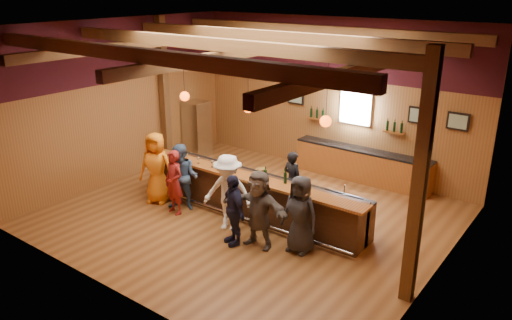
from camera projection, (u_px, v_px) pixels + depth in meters
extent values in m
plane|color=brown|center=(249.00, 215.00, 12.22)|extent=(9.00, 9.00, 0.00)
cube|color=brown|center=(332.00, 97.00, 14.49)|extent=(9.00, 0.04, 4.50)
cube|color=brown|center=(105.00, 178.00, 8.44)|extent=(9.00, 0.04, 4.50)
cube|color=brown|center=(121.00, 101.00, 13.99)|extent=(0.04, 8.00, 4.50)
cube|color=brown|center=(447.00, 167.00, 8.94)|extent=(0.04, 8.00, 4.50)
cube|color=brown|center=(248.00, 26.00, 10.71)|extent=(9.00, 8.00, 0.04)
cube|color=#350E15|center=(334.00, 48.00, 14.00)|extent=(9.00, 0.01, 1.70)
cube|color=#350E15|center=(117.00, 50.00, 13.51)|extent=(0.01, 8.00, 1.70)
cube|color=#350E15|center=(457.00, 90.00, 8.48)|extent=(0.01, 8.00, 1.70)
cube|color=#513217|center=(164.00, 92.00, 15.04)|extent=(0.22, 0.22, 4.50)
cube|color=#513217|center=(420.00, 182.00, 8.26)|extent=(0.22, 0.22, 4.50)
cube|color=#513217|center=(141.00, 55.00, 8.54)|extent=(8.80, 0.20, 0.25)
cube|color=#513217|center=(218.00, 44.00, 10.05)|extent=(8.80, 0.20, 0.25)
cube|color=#513217|center=(274.00, 36.00, 11.57)|extent=(8.80, 0.20, 0.25)
cube|color=#513217|center=(317.00, 30.00, 13.08)|extent=(8.80, 0.20, 0.25)
cube|color=#513217|center=(154.00, 43.00, 12.58)|extent=(0.18, 7.80, 0.22)
cube|color=#513217|center=(248.00, 52.00, 10.89)|extent=(0.18, 7.80, 0.22)
cube|color=#513217|center=(376.00, 64.00, 9.21)|extent=(0.18, 7.80, 0.22)
cube|color=black|center=(249.00, 195.00, 12.04)|extent=(6.00, 0.60, 1.05)
cube|color=brown|center=(244.00, 176.00, 11.72)|extent=(6.30, 0.50, 0.06)
cube|color=black|center=(258.00, 175.00, 12.20)|extent=(6.00, 0.48, 0.05)
cube|color=black|center=(258.00, 193.00, 12.36)|extent=(6.00, 0.48, 0.90)
cube|color=silver|center=(330.00, 197.00, 11.09)|extent=(0.45, 0.40, 0.14)
cube|color=silver|center=(351.00, 202.00, 10.81)|extent=(0.45, 0.40, 0.14)
cylinder|color=silver|center=(238.00, 216.00, 11.85)|extent=(6.00, 0.06, 0.06)
cube|color=brown|center=(361.00, 166.00, 14.21)|extent=(4.00, 0.50, 0.90)
cube|color=black|center=(362.00, 150.00, 14.05)|extent=(4.00, 0.52, 0.05)
cube|color=silver|center=(356.00, 108.00, 14.07)|extent=(0.95, 0.08, 0.95)
cube|color=white|center=(355.00, 108.00, 14.03)|extent=(0.78, 0.01, 0.78)
cube|color=black|center=(296.00, 97.00, 15.17)|extent=(0.55, 0.04, 0.45)
cube|color=silver|center=(295.00, 97.00, 15.15)|extent=(0.45, 0.01, 0.35)
cube|color=black|center=(419.00, 115.00, 13.03)|extent=(0.55, 0.04, 0.45)
cube|color=silver|center=(418.00, 116.00, 13.01)|extent=(0.45, 0.01, 0.35)
cube|color=black|center=(458.00, 121.00, 12.47)|extent=(0.55, 0.04, 0.45)
cube|color=silver|center=(458.00, 122.00, 12.45)|extent=(0.45, 0.01, 0.35)
cube|color=brown|center=(317.00, 119.00, 14.86)|extent=(0.60, 0.18, 0.04)
cylinder|color=black|center=(311.00, 113.00, 14.92)|extent=(0.07, 0.07, 0.26)
cylinder|color=black|center=(317.00, 114.00, 14.81)|extent=(0.07, 0.07, 0.26)
cylinder|color=black|center=(323.00, 115.00, 14.69)|extent=(0.07, 0.07, 0.26)
cube|color=brown|center=(394.00, 132.00, 13.51)|extent=(0.60, 0.18, 0.04)
cylinder|color=black|center=(387.00, 126.00, 13.57)|extent=(0.07, 0.07, 0.26)
cylinder|color=black|center=(394.00, 127.00, 13.46)|extent=(0.07, 0.07, 0.26)
cylinder|color=black|center=(402.00, 128.00, 13.35)|extent=(0.07, 0.07, 0.26)
cylinder|color=black|center=(183.00, 71.00, 12.23)|extent=(0.01, 0.01, 1.25)
sphere|color=#F0490C|center=(185.00, 96.00, 12.44)|extent=(0.24, 0.24, 0.24)
cylinder|color=black|center=(248.00, 80.00, 11.10)|extent=(0.01, 0.01, 1.25)
sphere|color=#F0490C|center=(248.00, 108.00, 11.31)|extent=(0.24, 0.24, 0.24)
cylinder|color=black|center=(327.00, 91.00, 9.98)|extent=(0.01, 0.01, 1.25)
sphere|color=#F0490C|center=(326.00, 121.00, 10.19)|extent=(0.24, 0.24, 0.24)
cube|color=silver|center=(197.00, 129.00, 16.19)|extent=(0.70, 0.70, 1.80)
imported|color=orange|center=(156.00, 168.00, 12.70)|extent=(1.05, 0.86, 1.86)
imported|color=maroon|center=(174.00, 182.00, 12.09)|extent=(0.63, 0.46, 1.61)
imported|color=#425F84|center=(183.00, 177.00, 12.29)|extent=(1.01, 0.91, 1.69)
imported|color=white|center=(228.00, 193.00, 11.25)|extent=(1.32, 1.01, 1.80)
imported|color=#1C1D38|center=(233.00, 210.00, 10.65)|extent=(1.01, 0.77, 1.60)
imported|color=#5C5149|center=(259.00, 209.00, 10.54)|extent=(1.62, 0.58, 1.72)
imported|color=#262528|center=(300.00, 214.00, 10.33)|extent=(0.83, 0.54, 1.69)
imported|color=black|center=(292.00, 180.00, 12.34)|extent=(0.59, 0.43, 1.51)
cylinder|color=brown|center=(261.00, 173.00, 11.51)|extent=(0.21, 0.21, 0.23)
cylinder|color=black|center=(265.00, 175.00, 11.40)|extent=(0.07, 0.07, 0.24)
cylinder|color=black|center=(265.00, 168.00, 11.35)|extent=(0.02, 0.02, 0.08)
cylinder|color=black|center=(285.00, 178.00, 11.20)|extent=(0.07, 0.07, 0.25)
cylinder|color=black|center=(285.00, 171.00, 11.14)|extent=(0.02, 0.02, 0.09)
cylinder|color=silver|center=(173.00, 154.00, 13.11)|extent=(0.07, 0.07, 0.01)
cylinder|color=silver|center=(173.00, 153.00, 13.09)|extent=(0.01, 0.01, 0.10)
sphere|color=silver|center=(173.00, 150.00, 13.06)|extent=(0.08, 0.08, 0.08)
cylinder|color=silver|center=(187.00, 160.00, 12.66)|extent=(0.07, 0.07, 0.01)
cylinder|color=silver|center=(187.00, 159.00, 12.64)|extent=(0.01, 0.01, 0.09)
sphere|color=silver|center=(187.00, 156.00, 12.62)|extent=(0.08, 0.08, 0.08)
cylinder|color=silver|center=(198.00, 163.00, 12.46)|extent=(0.07, 0.07, 0.01)
cylinder|color=silver|center=(198.00, 161.00, 12.45)|extent=(0.01, 0.01, 0.10)
sphere|color=silver|center=(198.00, 158.00, 12.42)|extent=(0.08, 0.08, 0.08)
cylinder|color=silver|center=(212.00, 167.00, 12.22)|extent=(0.07, 0.07, 0.01)
cylinder|color=silver|center=(212.00, 165.00, 12.21)|extent=(0.01, 0.01, 0.10)
sphere|color=silver|center=(212.00, 162.00, 12.18)|extent=(0.08, 0.08, 0.08)
cylinder|color=silver|center=(229.00, 171.00, 11.99)|extent=(0.07, 0.07, 0.01)
cylinder|color=silver|center=(229.00, 168.00, 11.97)|extent=(0.01, 0.01, 0.11)
sphere|color=silver|center=(229.00, 165.00, 11.94)|extent=(0.08, 0.08, 0.08)
cylinder|color=silver|center=(266.00, 183.00, 11.24)|extent=(0.07, 0.07, 0.01)
cylinder|color=silver|center=(266.00, 181.00, 11.22)|extent=(0.01, 0.01, 0.09)
sphere|color=silver|center=(266.00, 178.00, 11.20)|extent=(0.08, 0.08, 0.08)
cylinder|color=silver|center=(303.00, 192.00, 10.78)|extent=(0.07, 0.07, 0.01)
cylinder|color=silver|center=(303.00, 189.00, 10.76)|extent=(0.01, 0.01, 0.10)
sphere|color=silver|center=(303.00, 186.00, 10.73)|extent=(0.08, 0.08, 0.08)
cylinder|color=silver|center=(310.00, 194.00, 10.65)|extent=(0.07, 0.07, 0.01)
cylinder|color=silver|center=(310.00, 192.00, 10.63)|extent=(0.01, 0.01, 0.10)
sphere|color=silver|center=(310.00, 188.00, 10.60)|extent=(0.08, 0.08, 0.08)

